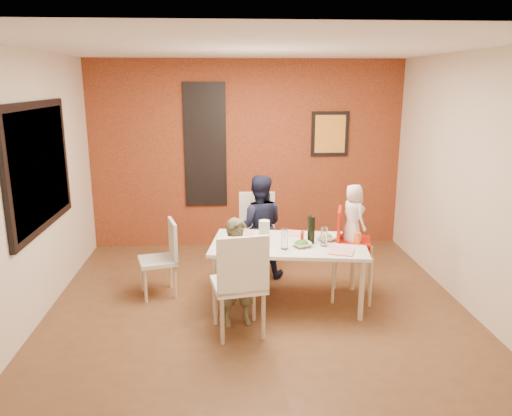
{
  "coord_description": "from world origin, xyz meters",
  "views": [
    {
      "loc": [
        -0.35,
        -4.95,
        2.39
      ],
      "look_at": [
        0.0,
        0.3,
        1.05
      ],
      "focal_mm": 35.0,
      "sensor_mm": 36.0,
      "label": 1
    }
  ],
  "objects": [
    {
      "name": "high_chair",
      "position": [
        1.04,
        0.24,
        0.62
      ],
      "size": [
        0.53,
        0.53,
        1.03
      ],
      "rotation": [
        0.0,
        0.0,
        1.3
      ],
      "color": "red",
      "rests_on": "ground"
    },
    {
      "name": "wine_bottle",
      "position": [
        0.58,
        0.13,
        0.84
      ],
      "size": [
        0.08,
        0.08,
        0.3
      ],
      "primitive_type": "cylinder",
      "color": "black",
      "rests_on": "dining_table"
    },
    {
      "name": "wall_front",
      "position": [
        0.0,
        -2.25,
        1.35
      ],
      "size": [
        4.5,
        0.02,
        2.7
      ],
      "primitive_type": "cube",
      "color": "beige",
      "rests_on": "ground"
    },
    {
      "name": "picture_window_frame",
      "position": [
        -2.22,
        0.2,
        1.55
      ],
      "size": [
        0.05,
        1.7,
        1.3
      ],
      "primitive_type": "cube",
      "color": "black",
      "rests_on": "wall_left"
    },
    {
      "name": "condiment_green",
      "position": [
        0.58,
        0.16,
        0.77
      ],
      "size": [
        0.04,
        0.04,
        0.16
      ],
      "primitive_type": "cylinder",
      "color": "#377527",
      "rests_on": "dining_table"
    },
    {
      "name": "ground",
      "position": [
        0.0,
        0.0,
        0.0
      ],
      "size": [
        4.5,
        4.5,
        0.0
      ],
      "primitive_type": "plane",
      "color": "brown",
      "rests_on": "ground"
    },
    {
      "name": "wine_glass_b",
      "position": [
        0.71,
        0.04,
        0.79
      ],
      "size": [
        0.07,
        0.07,
        0.21
      ],
      "primitive_type": "cylinder",
      "color": "white",
      "rests_on": "dining_table"
    },
    {
      "name": "condiment_red",
      "position": [
        0.48,
        0.11,
        0.75
      ],
      "size": [
        0.03,
        0.03,
        0.13
      ],
      "primitive_type": "cylinder",
      "color": "red",
      "rests_on": "dining_table"
    },
    {
      "name": "chair_left",
      "position": [
        -1.04,
        0.47,
        0.49
      ],
      "size": [
        0.49,
        0.49,
        0.87
      ],
      "rotation": [
        0.0,
        0.0,
        4.97
      ],
      "color": "beige",
      "rests_on": "ground"
    },
    {
      "name": "chair_far",
      "position": [
        0.08,
        1.21,
        0.56
      ],
      "size": [
        0.47,
        0.47,
        1.0
      ],
      "rotation": [
        0.0,
        0.0,
        -0.01
      ],
      "color": "silver",
      "rests_on": "ground"
    },
    {
      "name": "plate_far_mid",
      "position": [
        0.45,
        0.49,
        0.7
      ],
      "size": [
        0.28,
        0.28,
        0.01
      ],
      "primitive_type": "cube",
      "rotation": [
        0.0,
        0.0,
        -0.27
      ],
      "color": "white",
      "rests_on": "dining_table"
    },
    {
      "name": "child_far",
      "position": [
        0.08,
        0.96,
        0.65
      ],
      "size": [
        0.67,
        0.55,
        1.29
      ],
      "primitive_type": "imported",
      "rotation": [
        0.0,
        0.0,
        3.04
      ],
      "color": "black",
      "rests_on": "ground"
    },
    {
      "name": "brick_accent_wall",
      "position": [
        0.0,
        2.23,
        1.35
      ],
      "size": [
        4.5,
        0.02,
        2.7
      ],
      "primitive_type": "cube",
      "color": "maroon",
      "rests_on": "ground"
    },
    {
      "name": "plate_near_right",
      "position": [
        0.85,
        -0.18,
        0.7
      ],
      "size": [
        0.32,
        0.32,
        0.01
      ],
      "primitive_type": "cube",
      "rotation": [
        0.0,
        0.0,
        -0.39
      ],
      "color": "white",
      "rests_on": "dining_table"
    },
    {
      "name": "chair_near",
      "position": [
        -0.21,
        -0.58,
        0.58
      ],
      "size": [
        0.56,
        0.56,
        1.04
      ],
      "rotation": [
        0.0,
        0.0,
        3.32
      ],
      "color": "white",
      "rests_on": "ground"
    },
    {
      "name": "plate_near_left",
      "position": [
        -0.04,
        -0.13,
        0.7
      ],
      "size": [
        0.28,
        0.28,
        0.01
      ],
      "primitive_type": "cube",
      "rotation": [
        0.0,
        0.0,
        0.42
      ],
      "color": "silver",
      "rests_on": "dining_table"
    },
    {
      "name": "glassblock_strip",
      "position": [
        -0.6,
        2.21,
        1.5
      ],
      "size": [
        0.55,
        0.03,
        1.7
      ],
      "primitive_type": "cube",
      "color": "silver",
      "rests_on": "wall_back"
    },
    {
      "name": "glassblock_surround",
      "position": [
        -0.6,
        2.21,
        1.5
      ],
      "size": [
        0.6,
        0.03,
        1.76
      ],
      "primitive_type": "cube",
      "color": "black",
      "rests_on": "wall_back"
    },
    {
      "name": "salad_bowl_b",
      "position": [
        0.77,
        0.23,
        0.72
      ],
      "size": [
        0.25,
        0.25,
        0.06
      ],
      "primitive_type": "imported",
      "rotation": [
        0.0,
        0.0,
        0.14
      ],
      "color": "white",
      "rests_on": "dining_table"
    },
    {
      "name": "wine_glass_a",
      "position": [
        0.28,
        -0.03,
        0.8
      ],
      "size": [
        0.08,
        0.08,
        0.22
      ],
      "primitive_type": "cylinder",
      "color": "white",
      "rests_on": "dining_table"
    },
    {
      "name": "art_print_frame",
      "position": [
        1.2,
        2.21,
        1.65
      ],
      "size": [
        0.54,
        0.03,
        0.64
      ],
      "primitive_type": "cube",
      "color": "black",
      "rests_on": "wall_back"
    },
    {
      "name": "wall_left",
      "position": [
        -2.25,
        0.0,
        1.35
      ],
      "size": [
        0.02,
        4.5,
        2.7
      ],
      "primitive_type": "cube",
      "color": "beige",
      "rests_on": "ground"
    },
    {
      "name": "wall_right",
      "position": [
        2.25,
        0.0,
        1.35
      ],
      "size": [
        0.02,
        4.5,
        2.7
      ],
      "primitive_type": "cube",
      "color": "beige",
      "rests_on": "ground"
    },
    {
      "name": "dining_table",
      "position": [
        0.35,
        0.17,
        0.63
      ],
      "size": [
        1.77,
        1.15,
        0.69
      ],
      "rotation": [
        0.0,
        0.0,
        -0.15
      ],
      "color": "white",
      "rests_on": "ground"
    },
    {
      "name": "picture_window_pane",
      "position": [
        -2.21,
        0.2,
        1.55
      ],
      "size": [
        0.02,
        1.55,
        1.15
      ],
      "primitive_type": "cube",
      "color": "black",
      "rests_on": "wall_left"
    },
    {
      "name": "wall_back",
      "position": [
        0.0,
        2.25,
        1.35
      ],
      "size": [
        4.5,
        0.02,
        2.7
      ],
      "primitive_type": "cube",
      "color": "beige",
      "rests_on": "ground"
    },
    {
      "name": "ceiling",
      "position": [
        0.0,
        0.0,
        2.7
      ],
      "size": [
        4.5,
        4.5,
        0.02
      ],
      "primitive_type": "cube",
      "color": "white",
      "rests_on": "wall_back"
    },
    {
      "name": "paper_towel_roll",
      "position": [
        0.08,
        0.15,
        0.82
      ],
      "size": [
        0.12,
        0.12,
        0.26
      ],
      "primitive_type": "cylinder",
      "color": "white",
      "rests_on": "dining_table"
    },
    {
      "name": "toddler",
      "position": [
        1.06,
        0.23,
        0.96
      ],
      "size": [
        0.33,
        0.4,
        0.7
      ],
      "primitive_type": "imported",
      "rotation": [
        0.0,
        0.0,
        1.93
      ],
      "color": "silver",
      "rests_on": "high_chair"
    },
    {
      "name": "condiment_brown",
      "position": [
        0.49,
        0.15,
        0.76
      ],
      "size": [
        0.03,
        0.03,
        0.13
      ],
      "primitive_type": "cylinder",
      "color": "brown",
      "rests_on": "dining_table"
    },
    {
      "name": "child_near",
      "position": [
        -0.22,
        -0.33,
        0.55
      ],
      "size": [
        0.45,
        0.33,
        1.11
      ],
      "primitive_type": "imported",
      "rotation": [
        0.0,
        0.0,
        0.19
      ],
      "color": "brown",
      "rests_on": "ground"
    },
    {
      "name": "plate_far_left",
      "position": [
        -0.14,
        0.54,
        0.7
      ],
      "size": [
        0.27,
        0.27,
        0.01
      ],
      "primitive_type": "cube",
      "rotation": [
        0.0,
        0.0,
        -0.11
      ],
      "color": "white",
      "rests_on": "dining_table"
    },
    {
      "name": "sippy_cup",
      "position": [
        1.08,
        0.1,
        0.75
      ],
      "size": [
        0.07,
        0.07,
        0.12
      ],
      "primitive_type": "cylinder",
      "color": "orange",
      "rests_on": "dining_table"
    },
    {
      "name": "salad_bowl_a",
      "position": [
        0.47,
        0.03,
        0.71
      ],
      "size": [
        0.25,
        0.25,
        0.05
      ],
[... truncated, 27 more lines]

